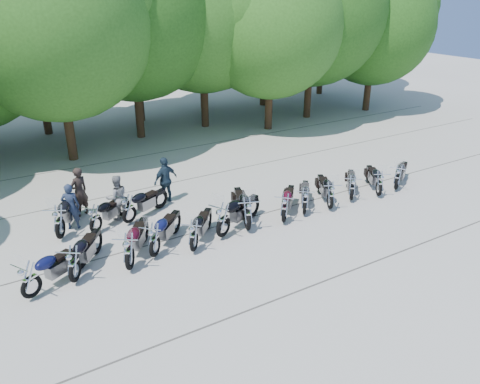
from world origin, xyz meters
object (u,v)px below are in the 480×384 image
motorcycle_6 (247,213)px  motorcycle_15 (129,208)px  motorcycle_12 (398,177)px  motorcycle_4 (194,235)px  rider_2 (166,180)px  motorcycle_0 (30,279)px  rider_1 (117,198)px  motorcycle_10 (352,187)px  rider_0 (71,206)px  motorcycle_7 (285,207)px  motorcycle_11 (380,183)px  motorcycle_2 (129,250)px  motorcycle_8 (305,200)px  motorcycle_1 (74,263)px  motorcycle_3 (154,239)px  motorcycle_5 (223,219)px  rider_3 (79,192)px  motorcycle_9 (331,195)px  motorcycle_14 (95,218)px  motorcycle_13 (59,221)px

motorcycle_6 → motorcycle_15: (-3.27, 2.56, -0.07)m
motorcycle_12 → motorcycle_15: 10.68m
motorcycle_4 → rider_2: 4.05m
motorcycle_0 → rider_1: (3.45, 3.47, 0.20)m
motorcycle_10 → rider_0: size_ratio=1.28×
motorcycle_0 → motorcycle_15: bearing=-81.8°
motorcycle_7 → motorcycle_11: bearing=-136.7°
motorcycle_7 → rider_0: bearing=15.9°
motorcycle_15 → rider_1: 0.69m
motorcycle_0 → motorcycle_2: motorcycle_2 is taller
motorcycle_8 → rider_1: rider_1 is taller
motorcycle_1 → motorcycle_0: bearing=43.7°
motorcycle_3 → motorcycle_5: (2.39, -0.01, 0.06)m
motorcycle_8 → motorcycle_4: bearing=42.5°
motorcycle_10 → rider_0: (-9.77, 3.32, 0.23)m
rider_2 → rider_3: rider_3 is taller
motorcycle_15 → motorcycle_6: bearing=-154.0°
motorcycle_2 → motorcycle_11: 10.19m
motorcycle_4 → rider_2: rider_2 is taller
motorcycle_6 → motorcycle_12: motorcycle_6 is taller
motorcycle_5 → motorcycle_1: bearing=65.0°
motorcycle_10 → rider_2: bearing=10.7°
motorcycle_9 → motorcycle_14: 8.40m
motorcycle_8 → motorcycle_14: size_ratio=1.01×
motorcycle_3 → rider_0: bearing=-17.3°
motorcycle_10 → motorcycle_12: size_ratio=0.97×
motorcycle_15 → motorcycle_8: bearing=-140.5°
motorcycle_6 → motorcycle_0: bearing=22.9°
motorcycle_5 → motorcycle_15: 3.47m
motorcycle_9 → motorcycle_12: (3.54, -0.02, -0.02)m
motorcycle_12 → rider_2: rider_2 is taller
rider_0 → rider_1: 1.58m
motorcycle_3 → rider_1: (-0.12, 3.19, 0.18)m
motorcycle_9 → motorcycle_13: 9.51m
motorcycle_8 → motorcycle_13: size_ratio=0.86×
motorcycle_5 → rider_3: size_ratio=1.37×
motorcycle_1 → motorcycle_7: bearing=-145.1°
motorcycle_5 → motorcycle_11: size_ratio=1.17×
motorcycle_10 → rider_2: (-6.16, 3.66, 0.32)m
motorcycle_14 → rider_0: bearing=-0.0°
rider_3 → motorcycle_4: bearing=94.9°
motorcycle_6 → motorcycle_7: bearing=-166.7°
motorcycle_2 → motorcycle_14: size_ratio=1.16×
motorcycle_15 → motorcycle_9: bearing=-138.0°
motorcycle_11 → rider_0: (-11.00, 3.56, 0.22)m
motorcycle_8 → rider_1: size_ratio=1.27×
rider_1 → motorcycle_6: bearing=139.0°
motorcycle_14 → motorcycle_15: size_ratio=0.94×
motorcycle_14 → motorcycle_10: bearing=-140.5°
motorcycle_2 → motorcycle_9: 7.74m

